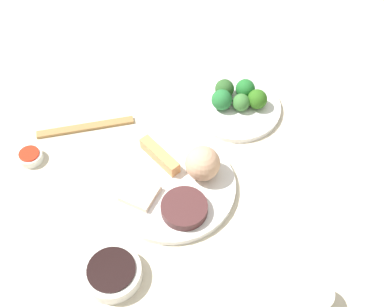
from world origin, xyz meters
name	(u,v)px	position (x,y,z in m)	size (l,w,h in m)	color
tabletop	(168,201)	(0.00, 0.00, 0.01)	(2.20, 2.20, 0.02)	beige
main_plate	(172,186)	(0.03, 0.01, 0.03)	(0.28, 0.28, 0.02)	white
rice_scoop	(203,163)	(0.09, -0.02, 0.07)	(0.08, 0.08, 0.08)	tan
spring_roll	(160,156)	(0.06, 0.08, 0.05)	(0.12, 0.02, 0.03)	tan
crab_rangoon_wonton	(140,193)	(-0.04, 0.04, 0.04)	(0.07, 0.07, 0.02)	beige
stir_fry_heap	(184,208)	(-0.01, -0.06, 0.05)	(0.10, 0.10, 0.02)	#482526
broccoli_plate	(236,107)	(0.31, 0.05, 0.03)	(0.23, 0.23, 0.01)	white
broccoli_floret_0	(241,102)	(0.31, 0.04, 0.06)	(0.04, 0.04, 0.04)	#3B7534
broccoli_floret_1	(222,100)	(0.28, 0.08, 0.06)	(0.05, 0.05, 0.05)	#247034
broccoli_floret_2	(245,89)	(0.35, 0.06, 0.06)	(0.05, 0.05, 0.05)	#216C2B
broccoli_floret_3	(257,99)	(0.34, 0.01, 0.06)	(0.05, 0.05, 0.05)	#2F681A
broccoli_floret_6	(225,89)	(0.32, 0.10, 0.06)	(0.05, 0.05, 0.05)	#2D5A28
soy_sauce_bowl	(112,273)	(-0.20, -0.04, 0.04)	(0.12, 0.12, 0.03)	white
soy_sauce_bowl_liquid	(111,269)	(-0.20, -0.04, 0.05)	(0.09, 0.09, 0.00)	black
sauce_ramekin_sweet_and_sour	(30,157)	(-0.13, 0.31, 0.03)	(0.06, 0.06, 0.02)	white
sauce_ramekin_sweet_and_sour_liquid	(29,154)	(-0.13, 0.31, 0.04)	(0.05, 0.05, 0.00)	red
teacup	(314,298)	(0.01, -0.36, 0.05)	(0.07, 0.07, 0.06)	white
chopsticks_pair	(86,127)	(0.02, 0.29, 0.02)	(0.24, 0.02, 0.01)	#A07743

